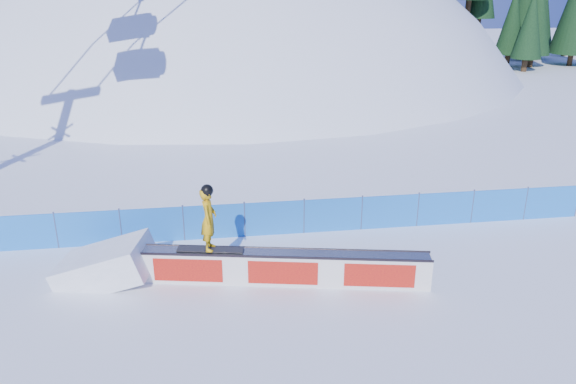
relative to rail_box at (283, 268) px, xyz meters
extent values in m
plane|color=white|center=(0.13, -1.28, -0.49)|extent=(160.00, 160.00, 0.00)
sphere|color=silver|center=(0.13, 40.72, -18.49)|extent=(64.00, 64.00, 64.00)
cylinder|color=#2F2012|center=(25.26, 39.81, 1.91)|extent=(0.50, 0.50, 1.40)
cylinder|color=#2F2012|center=(24.92, 40.61, 2.35)|extent=(0.50, 0.50, 1.40)
cylinder|color=#2F2012|center=(29.02, 43.91, 0.11)|extent=(0.50, 0.50, 1.40)
cone|color=black|center=(29.02, 43.91, 5.15)|extent=(3.90, 3.90, 8.86)
cylinder|color=#2F2012|center=(29.81, 39.15, 0.11)|extent=(0.50, 0.50, 1.40)
cone|color=black|center=(29.81, 39.15, 4.44)|extent=(3.28, 3.28, 7.45)
cylinder|color=#2F2012|center=(31.42, 34.84, 0.11)|extent=(0.50, 0.50, 1.40)
cylinder|color=#2F2012|center=(31.87, 42.97, 0.11)|extent=(0.50, 0.50, 1.40)
cone|color=black|center=(31.87, 42.97, 4.04)|extent=(2.92, 2.92, 6.65)
cylinder|color=#2F2012|center=(34.64, 42.00, 0.11)|extent=(0.50, 0.50, 1.40)
cone|color=black|center=(34.64, 42.00, 4.79)|extent=(3.59, 3.59, 8.16)
cube|color=blue|center=(0.13, 3.22, 0.11)|extent=(22.00, 0.03, 1.20)
cylinder|color=#394368|center=(-6.87, 3.22, 0.16)|extent=(0.05, 0.05, 1.30)
cylinder|color=#394368|center=(-4.87, 3.22, 0.16)|extent=(0.05, 0.05, 1.30)
cylinder|color=#394368|center=(-2.87, 3.22, 0.16)|extent=(0.05, 0.05, 1.30)
cylinder|color=#394368|center=(-0.87, 3.22, 0.16)|extent=(0.05, 0.05, 1.30)
cylinder|color=#394368|center=(1.13, 3.22, 0.16)|extent=(0.05, 0.05, 1.30)
cylinder|color=#394368|center=(3.13, 3.22, 0.16)|extent=(0.05, 0.05, 1.30)
cylinder|color=#394368|center=(5.13, 3.22, 0.16)|extent=(0.05, 0.05, 1.30)
cylinder|color=#394368|center=(7.13, 3.22, 0.16)|extent=(0.05, 0.05, 1.30)
cylinder|color=#394368|center=(9.13, 3.22, 0.16)|extent=(0.05, 0.05, 1.30)
cube|color=silver|center=(0.00, 0.00, -0.02)|extent=(8.15, 2.12, 0.92)
cube|color=#8E909B|center=(0.00, 0.00, 0.46)|extent=(8.07, 2.13, 0.04)
cube|color=black|center=(-0.05, -0.27, 0.47)|extent=(8.05, 1.65, 0.06)
cube|color=black|center=(0.05, 0.27, 0.47)|extent=(8.05, 1.65, 0.06)
cube|color=red|center=(-0.05, -0.26, -0.02)|extent=(7.65, 1.56, 0.69)
cube|color=red|center=(0.05, 0.26, -0.02)|extent=(7.65, 1.56, 0.69)
cube|color=black|center=(-2.02, 0.41, 0.52)|extent=(1.90, 0.70, 0.04)
imported|color=gold|center=(-2.02, 0.41, 1.44)|extent=(0.53, 0.72, 1.81)
sphere|color=black|center=(-2.02, 0.41, 2.29)|extent=(0.34, 0.34, 0.34)
camera|label=1|loc=(-1.85, -13.87, 7.66)|focal=35.00mm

